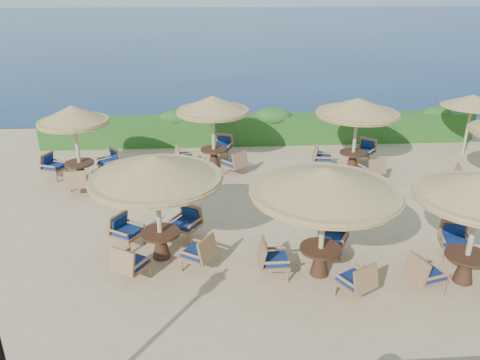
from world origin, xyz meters
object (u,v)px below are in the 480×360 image
extra_parasol (473,101)px  cafe_set_2 (479,206)px  cafe_set_0 (157,187)px  cafe_set_3 (75,132)px  cafe_set_5 (357,119)px  cafe_set_4 (213,118)px  cafe_set_1 (325,195)px

extra_parasol → cafe_set_2: (-4.25, -8.22, -0.26)m
cafe_set_0 → cafe_set_3: bearing=122.4°
extra_parasol → cafe_set_2: bearing=-117.4°
cafe_set_0 → cafe_set_3: (-3.16, 4.96, -0.13)m
cafe_set_5 → cafe_set_2: bearing=-85.2°
cafe_set_0 → cafe_set_2: (6.90, -1.46, 0.01)m
cafe_set_2 → cafe_set_5: size_ratio=0.98×
cafe_set_3 → cafe_set_4: same height
cafe_set_0 → cafe_set_2: size_ratio=1.10×
cafe_set_4 → extra_parasol: bearing=4.0°
cafe_set_2 → cafe_set_3: bearing=147.4°
cafe_set_1 → extra_parasol: bearing=46.1°
cafe_set_5 → cafe_set_1: bearing=-112.3°
cafe_set_1 → cafe_set_2: size_ratio=1.17×
cafe_set_5 → cafe_set_4: bearing=172.5°
cafe_set_1 → cafe_set_3: bearing=139.2°
extra_parasol → cafe_set_0: cafe_set_0 is taller
cafe_set_0 → cafe_set_4: 6.22m
cafe_set_4 → cafe_set_0: bearing=-102.7°
cafe_set_0 → cafe_set_5: bearing=40.5°
extra_parasol → cafe_set_2: size_ratio=0.85×
extra_parasol → cafe_set_1: size_ratio=0.72×
cafe_set_5 → cafe_set_3: bearing=-177.3°
cafe_set_0 → cafe_set_4: same height
cafe_set_1 → cafe_set_3: size_ratio=1.21×
cafe_set_0 → cafe_set_4: (1.37, 6.07, -0.04)m
cafe_set_0 → cafe_set_5: (6.33, 5.41, 0.03)m
cafe_set_2 → cafe_set_3: (-10.06, 6.43, -0.15)m
cafe_set_3 → cafe_set_5: size_ratio=0.95×
cafe_set_1 → cafe_set_5: (2.61, 6.38, -0.08)m
cafe_set_0 → cafe_set_5: 8.33m
extra_parasol → cafe_set_3: cafe_set_3 is taller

